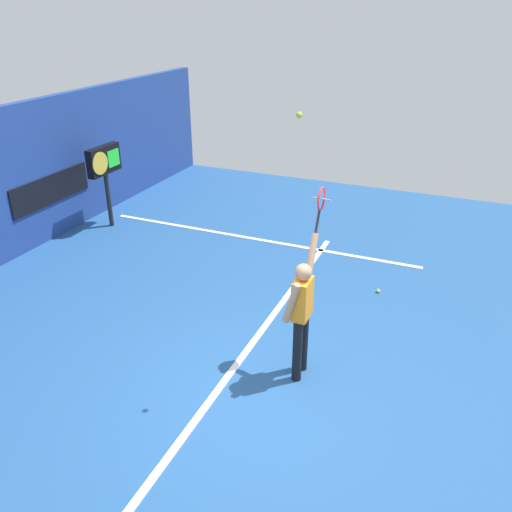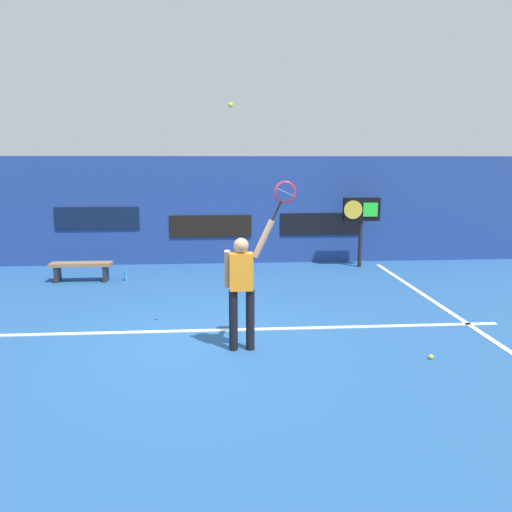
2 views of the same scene
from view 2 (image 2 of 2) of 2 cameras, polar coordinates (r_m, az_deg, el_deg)
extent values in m
plane|color=#23518C|center=(7.89, -5.82, -9.80)|extent=(18.00, 18.00, 0.00)
cube|color=navy|center=(13.60, -5.22, 5.21)|extent=(18.00, 0.20, 2.89)
cube|color=black|center=(13.52, -5.20, 3.41)|extent=(2.20, 0.03, 0.60)
cube|color=#0C1933|center=(13.88, -17.73, 4.13)|extent=(2.20, 0.03, 0.60)
cube|color=black|center=(13.79, 7.38, 3.64)|extent=(2.20, 0.03, 0.60)
cube|color=white|center=(8.39, -5.72, -8.47)|extent=(10.00, 0.10, 0.01)
cube|color=white|center=(10.66, 19.53, -4.84)|extent=(0.10, 7.00, 0.01)
cylinder|color=black|center=(7.42, -2.61, -7.36)|extent=(0.13, 0.13, 0.92)
cylinder|color=black|center=(7.43, -0.66, -7.32)|extent=(0.13, 0.13, 0.92)
cube|color=orange|center=(7.23, -1.71, -1.80)|extent=(0.34, 0.20, 0.55)
sphere|color=tan|center=(7.15, -1.72, 1.21)|extent=(0.22, 0.22, 0.22)
cylinder|color=tan|center=(7.16, 0.85, 1.98)|extent=(0.33, 0.09, 0.56)
cylinder|color=tan|center=(7.29, -3.30, -1.49)|extent=(0.09, 0.23, 0.58)
cylinder|color=black|center=(7.12, 2.35, 5.17)|extent=(0.16, 0.03, 0.29)
torus|color=red|center=(7.12, 3.37, 7.31)|extent=(0.42, 0.02, 0.42)
cylinder|color=silver|center=(7.12, 3.37, 7.31)|extent=(0.24, 0.27, 0.12)
sphere|color=#CCE033|center=(7.17, -2.94, 16.89)|extent=(0.07, 0.07, 0.07)
cylinder|color=black|center=(13.41, 11.83, 1.36)|extent=(0.10, 0.10, 1.23)
cube|color=black|center=(13.29, 11.98, 5.25)|extent=(0.95, 0.18, 0.60)
cylinder|color=gold|center=(13.13, 11.06, 5.22)|extent=(0.48, 0.02, 0.48)
cube|color=#26D833|center=(13.25, 12.97, 5.20)|extent=(0.38, 0.02, 0.36)
cube|color=olive|center=(12.25, -19.38, -0.89)|extent=(1.40, 0.36, 0.08)
cube|color=#262628|center=(12.45, -21.76, -1.93)|extent=(0.08, 0.32, 0.37)
cube|color=#262628|center=(12.16, -16.82, -1.91)|extent=(0.08, 0.32, 0.37)
cylinder|color=#338CD8|center=(12.09, -14.66, -2.19)|extent=(0.07, 0.07, 0.24)
sphere|color=#CCE033|center=(7.64, 19.40, -10.82)|extent=(0.07, 0.07, 0.07)
camera|label=1|loc=(7.73, -51.86, 20.84)|focal=37.06mm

